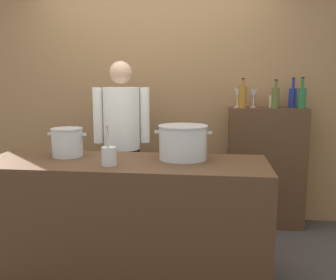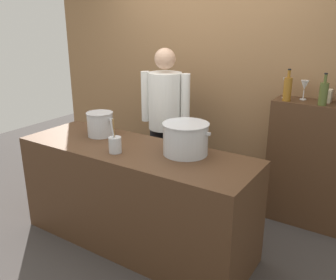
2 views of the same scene
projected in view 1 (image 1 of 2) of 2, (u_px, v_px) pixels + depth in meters
The scene contains 15 objects.
ground_plane at pixel (126, 275), 2.88m from camera, with size 8.00×8.00×0.00m, color #383330.
brick_back_panel at pixel (154, 79), 4.01m from camera, with size 4.40×0.10×3.00m, color olive.
prep_counter at pixel (125, 219), 2.81m from camera, with size 2.10×0.70×0.90m, color #472D1C.
bar_cabinet at pixel (265, 167), 3.80m from camera, with size 0.76×0.32×1.21m, color #472D1C.
chef at pixel (122, 136), 3.54m from camera, with size 0.52×0.39×1.66m.
stockpot_large at pixel (183, 142), 2.79m from camera, with size 0.43×0.37×0.25m.
stockpot_small at pixel (67, 142), 2.88m from camera, with size 0.31×0.24×0.22m.
utensil_crock at pixel (109, 156), 2.58m from camera, with size 0.10×0.10×0.28m.
wine_bottle_green at pixel (302, 97), 3.59m from camera, with size 0.08×0.08×0.30m.
wine_bottle_cobalt at pixel (293, 97), 3.72m from camera, with size 0.08×0.08×0.30m.
wine_bottle_olive at pixel (275, 98), 3.59m from camera, with size 0.07×0.07×0.28m.
wine_bottle_amber at pixel (243, 97), 3.63m from camera, with size 0.07×0.07×0.29m.
wine_glass_wide at pixel (254, 94), 3.74m from camera, with size 0.08×0.08×0.18m.
wine_glass_short at pixel (237, 94), 3.74m from camera, with size 0.07×0.07×0.19m.
spice_tin_cream at pixel (274, 102), 3.73m from camera, with size 0.08×0.08×0.12m, color beige.
Camera 1 is at (0.65, -2.61, 1.49)m, focal length 39.84 mm.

